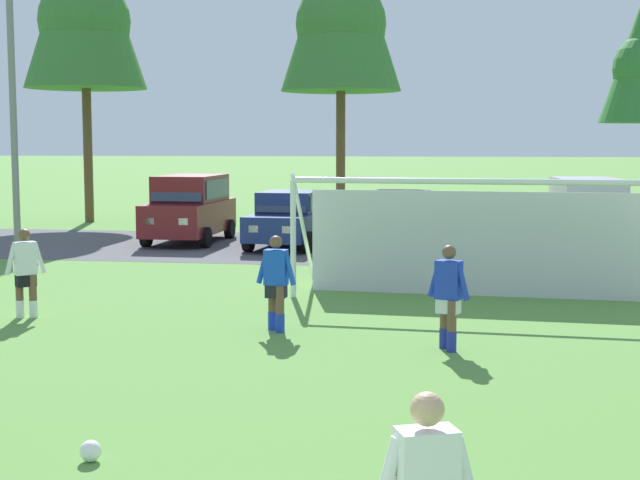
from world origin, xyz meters
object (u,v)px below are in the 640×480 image
(soccer_ball, at_px, (91,451))
(street_lamp, at_px, (20,115))
(soccer_goal, at_px, (474,236))
(player_winger_right, at_px, (448,298))
(parked_car_slot_center, at_px, (502,222))
(parked_car_slot_far_left, at_px, (190,208))
(player_trailing_back, at_px, (276,283))
(parked_car_slot_left, at_px, (290,219))
(parked_car_slot_center_left, at_px, (401,219))
(parked_car_slot_center_right, at_px, (588,214))
(player_midfield_center, at_px, (26,273))

(soccer_ball, xyz_separation_m, street_lamp, (-7.94, 14.27, 3.81))
(soccer_goal, relative_size, player_winger_right, 4.59)
(street_lamp, bearing_deg, parked_car_slot_center, 20.06)
(street_lamp, bearing_deg, parked_car_slot_far_left, 64.21)
(player_trailing_back, height_order, parked_car_slot_far_left, parked_car_slot_far_left)
(parked_car_slot_left, relative_size, street_lamp, 0.57)
(player_trailing_back, xyz_separation_m, parked_car_slot_center, (4.20, 12.25, 0.05))
(parked_car_slot_center, height_order, street_lamp, street_lamp)
(player_winger_right, distance_m, parked_car_slot_center_left, 14.23)
(parked_car_slot_center_left, xyz_separation_m, parked_car_slot_center, (3.04, -0.88, 0.00))
(parked_car_slot_center_right, bearing_deg, parked_car_slot_center_left, 177.22)
(player_midfield_center, xyz_separation_m, player_winger_right, (7.71, -1.47, 0.00))
(parked_car_slot_far_left, bearing_deg, player_winger_right, -59.26)
(parked_car_slot_center, bearing_deg, player_midfield_center, -127.35)
(soccer_ball, xyz_separation_m, parked_car_slot_left, (-1.67, 19.09, 0.77))
(player_midfield_center, distance_m, parked_car_slot_center, 14.81)
(player_midfield_center, distance_m, parked_car_slot_center_right, 16.89)
(player_trailing_back, bearing_deg, parked_car_slot_center_right, 62.50)
(soccer_ball, relative_size, player_trailing_back, 0.13)
(soccer_goal, height_order, parked_car_slot_center_left, soccer_goal)
(parked_car_slot_center_right, bearing_deg, player_trailing_back, -117.50)
(parked_car_slot_far_left, distance_m, parked_car_slot_left, 3.60)
(parked_car_slot_far_left, relative_size, parked_car_slot_center, 1.08)
(parked_car_slot_center_left, xyz_separation_m, parked_car_slot_center_right, (5.53, -0.27, 0.24))
(soccer_ball, xyz_separation_m, parked_car_slot_far_left, (-5.14, 20.06, 1.00))
(parked_car_slot_center, xyz_separation_m, street_lamp, (-12.66, -4.62, 3.04))
(parked_car_slot_left, xyz_separation_m, street_lamp, (-6.26, -4.82, 3.04))
(soccer_ball, relative_size, parked_car_slot_center_right, 0.05)
(player_trailing_back, xyz_separation_m, parked_car_slot_center_left, (1.17, 13.13, 0.05))
(soccer_goal, distance_m, parked_car_slot_far_left, 12.99)
(parked_car_slot_left, relative_size, parked_car_slot_center_left, 1.02)
(soccer_goal, distance_m, player_winger_right, 5.08)
(soccer_goal, bearing_deg, soccer_ball, -109.82)
(parked_car_slot_far_left, bearing_deg, parked_car_slot_left, -15.65)
(parked_car_slot_center_left, bearing_deg, street_lamp, -150.24)
(soccer_goal, relative_size, parked_car_slot_center_right, 1.59)
(soccer_goal, distance_m, player_trailing_back, 5.26)
(street_lamp, bearing_deg, parked_car_slot_center_left, 29.76)
(parked_car_slot_center, relative_size, street_lamp, 0.56)
(soccer_goal, height_order, parked_car_slot_far_left, soccer_goal)
(soccer_goal, height_order, parked_car_slot_left, soccer_goal)
(soccer_ball, height_order, parked_car_slot_center_right, parked_car_slot_center_right)
(soccer_goal, relative_size, street_lamp, 0.99)
(soccer_ball, bearing_deg, player_midfield_center, 120.96)
(parked_car_slot_left, distance_m, parked_car_slot_center_right, 8.90)
(parked_car_slot_far_left, relative_size, parked_car_slot_left, 1.07)
(player_winger_right, relative_size, parked_car_slot_center_right, 0.35)
(soccer_goal, distance_m, parked_car_slot_center_right, 9.44)
(parked_car_slot_left, height_order, parked_car_slot_center, same)
(soccer_ball, xyz_separation_m, player_winger_right, (3.44, 5.64, 0.71))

